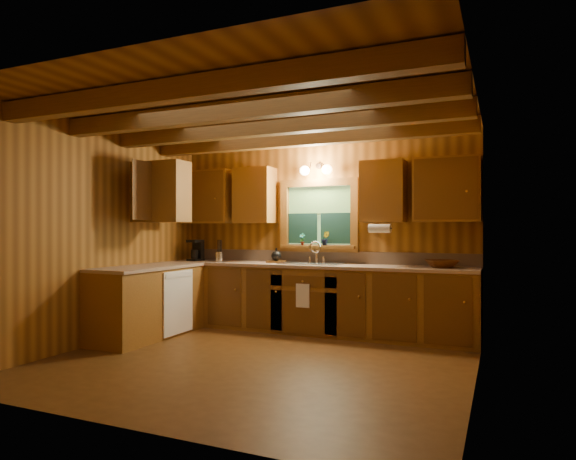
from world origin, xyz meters
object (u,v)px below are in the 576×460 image
(cutting_board, at_px, (276,262))
(wicker_basket, at_px, (442,264))
(coffee_maker, at_px, (197,250))
(sink, at_px, (312,267))

(cutting_board, height_order, wicker_basket, wicker_basket)
(wicker_basket, bearing_deg, coffee_maker, -179.99)
(coffee_maker, relative_size, cutting_board, 1.17)
(coffee_maker, xyz_separation_m, cutting_board, (1.26, 0.06, -0.14))
(sink, distance_m, coffee_maker, 1.82)
(sink, height_order, cutting_board, sink)
(cutting_board, distance_m, wicker_basket, 2.20)
(coffee_maker, bearing_deg, sink, 9.68)
(cutting_board, xyz_separation_m, wicker_basket, (2.20, -0.05, 0.04))
(sink, bearing_deg, wicker_basket, 0.01)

